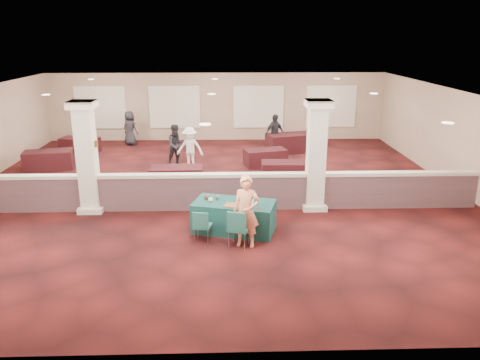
{
  "coord_description": "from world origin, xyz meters",
  "views": [
    {
      "loc": [
        0.41,
        -14.4,
        4.94
      ],
      "look_at": [
        0.8,
        -2.0,
        1.05
      ],
      "focal_mm": 35.0,
      "sensor_mm": 36.0,
      "label": 1
    }
  ],
  "objects_px": {
    "far_table_front_right": "(285,171)",
    "far_table_back_left": "(80,145)",
    "near_table": "(234,217)",
    "attendee_b": "(190,148)",
    "attendee_a": "(176,145)",
    "attendee_c": "(275,133)",
    "attendee_d": "(130,128)",
    "far_table_front_center": "(177,177)",
    "far_table_front_left": "(48,160)",
    "conf_chair_side": "(202,224)",
    "far_table_back_center": "(265,158)",
    "woman": "(246,212)",
    "conf_chair_main": "(238,226)",
    "far_table_back_right": "(290,143)"
  },
  "relations": [
    {
      "from": "far_table_front_left",
      "to": "far_table_back_center",
      "type": "relative_size",
      "value": 1.1
    },
    {
      "from": "far_table_front_center",
      "to": "far_table_front_right",
      "type": "height_order",
      "value": "far_table_front_center"
    },
    {
      "from": "woman",
      "to": "far_table_front_right",
      "type": "distance_m",
      "value": 5.54
    },
    {
      "from": "near_table",
      "to": "far_table_front_left",
      "type": "bearing_deg",
      "value": 154.31
    },
    {
      "from": "far_table_back_right",
      "to": "far_table_front_right",
      "type": "bearing_deg",
      "value": -99.77
    },
    {
      "from": "near_table",
      "to": "conf_chair_side",
      "type": "distance_m",
      "value": 1.06
    },
    {
      "from": "attendee_d",
      "to": "attendee_b",
      "type": "bearing_deg",
      "value": 156.12
    },
    {
      "from": "far_table_front_right",
      "to": "far_table_back_left",
      "type": "distance_m",
      "value": 9.45
    },
    {
      "from": "far_table_front_center",
      "to": "far_table_front_right",
      "type": "distance_m",
      "value": 3.79
    },
    {
      "from": "attendee_d",
      "to": "far_table_front_right",
      "type": "bearing_deg",
      "value": 167.49
    },
    {
      "from": "far_table_front_right",
      "to": "conf_chair_main",
      "type": "bearing_deg",
      "value": -108.58
    },
    {
      "from": "far_table_front_center",
      "to": "attendee_d",
      "type": "bearing_deg",
      "value": 113.39
    },
    {
      "from": "far_table_front_right",
      "to": "attendee_a",
      "type": "relative_size",
      "value": 1.03
    },
    {
      "from": "attendee_c",
      "to": "far_table_front_center",
      "type": "bearing_deg",
      "value": -163.59
    },
    {
      "from": "conf_chair_side",
      "to": "far_table_back_center",
      "type": "relative_size",
      "value": 0.52
    },
    {
      "from": "far_table_front_center",
      "to": "attendee_a",
      "type": "bearing_deg",
      "value": 95.47
    },
    {
      "from": "far_table_front_right",
      "to": "far_table_back_center",
      "type": "xyz_separation_m",
      "value": [
        -0.54,
        1.96,
        -0.01
      ]
    },
    {
      "from": "near_table",
      "to": "attendee_b",
      "type": "height_order",
      "value": "attendee_b"
    },
    {
      "from": "near_table",
      "to": "woman",
      "type": "bearing_deg",
      "value": -57.79
    },
    {
      "from": "conf_chair_main",
      "to": "near_table",
      "type": "bearing_deg",
      "value": 112.28
    },
    {
      "from": "near_table",
      "to": "conf_chair_main",
      "type": "xyz_separation_m",
      "value": [
        0.07,
        -1.03,
        0.17
      ]
    },
    {
      "from": "far_table_front_left",
      "to": "far_table_front_right",
      "type": "distance_m",
      "value": 9.0
    },
    {
      "from": "conf_chair_main",
      "to": "far_table_front_left",
      "type": "height_order",
      "value": "conf_chair_main"
    },
    {
      "from": "far_table_front_center",
      "to": "far_table_front_right",
      "type": "xyz_separation_m",
      "value": [
        3.74,
        0.65,
        -0.02
      ]
    },
    {
      "from": "far_table_front_right",
      "to": "far_table_back_right",
      "type": "relative_size",
      "value": 0.84
    },
    {
      "from": "far_table_back_right",
      "to": "attendee_b",
      "type": "bearing_deg",
      "value": -149.94
    },
    {
      "from": "far_table_back_left",
      "to": "attendee_c",
      "type": "xyz_separation_m",
      "value": [
        8.46,
        -0.01,
        0.49
      ]
    },
    {
      "from": "far_table_front_center",
      "to": "far_table_back_right",
      "type": "relative_size",
      "value": 0.88
    },
    {
      "from": "conf_chair_side",
      "to": "attendee_d",
      "type": "relative_size",
      "value": 0.52
    },
    {
      "from": "far_table_front_left",
      "to": "attendee_c",
      "type": "distance_m",
      "value": 9.27
    },
    {
      "from": "far_table_front_center",
      "to": "attendee_d",
      "type": "distance_m",
      "value": 6.95
    },
    {
      "from": "far_table_back_center",
      "to": "far_table_front_left",
      "type": "bearing_deg",
      "value": -178.35
    },
    {
      "from": "far_table_back_left",
      "to": "attendee_a",
      "type": "distance_m",
      "value": 4.95
    },
    {
      "from": "far_table_back_left",
      "to": "far_table_back_right",
      "type": "xyz_separation_m",
      "value": [
        9.11,
        -0.2,
        0.07
      ]
    },
    {
      "from": "conf_chair_side",
      "to": "far_table_front_left",
      "type": "relative_size",
      "value": 0.47
    },
    {
      "from": "near_table",
      "to": "far_table_back_right",
      "type": "distance_m",
      "value": 8.88
    },
    {
      "from": "far_table_front_left",
      "to": "attendee_b",
      "type": "relative_size",
      "value": 1.11
    },
    {
      "from": "attendee_d",
      "to": "near_table",
      "type": "bearing_deg",
      "value": 143.43
    },
    {
      "from": "attendee_c",
      "to": "conf_chair_side",
      "type": "bearing_deg",
      "value": -142.58
    },
    {
      "from": "near_table",
      "to": "attendee_c",
      "type": "xyz_separation_m",
      "value": [
        1.94,
        8.68,
        0.42
      ]
    },
    {
      "from": "near_table",
      "to": "far_table_back_right",
      "type": "height_order",
      "value": "far_table_back_right"
    },
    {
      "from": "woman",
      "to": "far_table_back_center",
      "type": "height_order",
      "value": "woman"
    },
    {
      "from": "far_table_front_center",
      "to": "far_table_back_center",
      "type": "relative_size",
      "value": 1.09
    },
    {
      "from": "conf_chair_main",
      "to": "far_table_back_center",
      "type": "height_order",
      "value": "conf_chair_main"
    },
    {
      "from": "conf_chair_main",
      "to": "far_table_front_left",
      "type": "relative_size",
      "value": 0.55
    },
    {
      "from": "far_table_back_right",
      "to": "attendee_b",
      "type": "relative_size",
      "value": 1.25
    },
    {
      "from": "near_table",
      "to": "conf_chair_main",
      "type": "relative_size",
      "value": 2.15
    },
    {
      "from": "woman",
      "to": "attendee_d",
      "type": "xyz_separation_m",
      "value": [
        -4.88,
        11.0,
        -0.1
      ]
    },
    {
      "from": "far_table_front_left",
      "to": "attendee_b",
      "type": "bearing_deg",
      "value": 0.0
    },
    {
      "from": "conf_chair_side",
      "to": "attendee_b",
      "type": "xyz_separation_m",
      "value": [
        -0.76,
        6.77,
        0.3
      ]
    }
  ]
}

